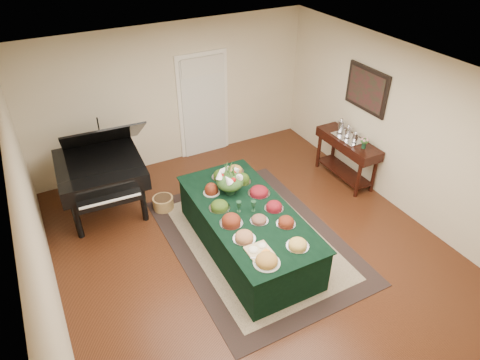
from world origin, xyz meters
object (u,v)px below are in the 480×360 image
buffet_table (247,229)px  mahogany_sideboard (347,148)px  grand_piano (101,168)px  floral_centerpiece (230,179)px

buffet_table → mahogany_sideboard: size_ratio=1.93×
mahogany_sideboard → grand_piano: bearing=164.7°
floral_centerpiece → grand_piano: bearing=138.2°
buffet_table → mahogany_sideboard: 2.69m
floral_centerpiece → mahogany_sideboard: bearing=6.9°
grand_piano → mahogany_sideboard: (4.18, -1.14, -0.16)m
floral_centerpiece → grand_piano: (-1.62, 1.45, -0.15)m
buffet_table → grand_piano: size_ratio=1.55×
grand_piano → floral_centerpiece: bearing=-41.8°
buffet_table → mahogany_sideboard: bearing=18.0°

